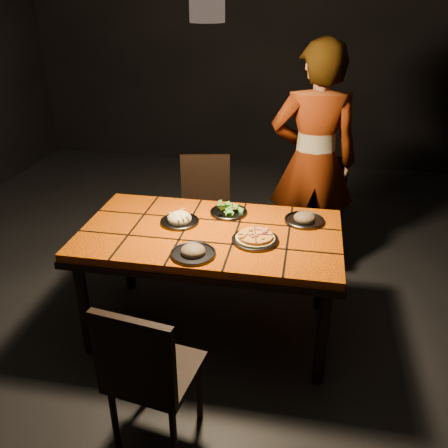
% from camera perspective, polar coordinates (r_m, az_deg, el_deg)
% --- Properties ---
extents(room_shell, '(6.04, 7.04, 3.08)m').
position_cam_1_polar(room_shell, '(2.67, -1.87, 13.62)').
color(room_shell, black).
rests_on(room_shell, ground).
extents(dining_table, '(1.62, 0.92, 0.75)m').
position_cam_1_polar(dining_table, '(2.97, -1.63, -2.15)').
color(dining_table, '#D85506').
rests_on(dining_table, ground).
extents(chair_near, '(0.45, 0.45, 0.87)m').
position_cam_1_polar(chair_near, '(2.34, -9.28, -17.04)').
color(chair_near, black).
rests_on(chair_near, ground).
extents(chair_far_left, '(0.47, 0.47, 0.89)m').
position_cam_1_polar(chair_far_left, '(3.90, -2.24, 2.53)').
color(chair_far_left, black).
rests_on(chair_far_left, ground).
extents(chair_far_right, '(0.51, 0.51, 0.92)m').
position_cam_1_polar(chair_far_right, '(3.90, 10.94, 2.29)').
color(chair_far_right, black).
rests_on(chair_far_right, ground).
extents(diner, '(0.70, 0.50, 1.81)m').
position_cam_1_polar(diner, '(3.69, 10.69, 7.27)').
color(diner, brown).
rests_on(diner, ground).
extents(pendant_lamp, '(0.18, 0.18, 1.06)m').
position_cam_1_polar(pendant_lamp, '(2.61, -2.05, 24.78)').
color(pendant_lamp, black).
rests_on(pendant_lamp, room_shell).
extents(plate_pizza, '(0.28, 0.28, 0.04)m').
position_cam_1_polar(plate_pizza, '(2.81, 3.78, -1.76)').
color(plate_pizza, '#3A3A3F').
rests_on(plate_pizza, dining_table).
extents(plate_pasta, '(0.25, 0.25, 0.08)m').
position_cam_1_polar(plate_pasta, '(3.03, -5.37, 0.52)').
color(plate_pasta, '#3A3A3F').
rests_on(plate_pasta, dining_table).
extents(plate_salad, '(0.25, 0.25, 0.07)m').
position_cam_1_polar(plate_salad, '(3.15, 0.56, 1.70)').
color(plate_salad, '#3A3A3F').
rests_on(plate_salad, dining_table).
extents(plate_mushroom_a, '(0.26, 0.26, 0.08)m').
position_cam_1_polar(plate_mushroom_a, '(2.67, -3.74, -3.33)').
color(plate_mushroom_a, '#3A3A3F').
rests_on(plate_mushroom_a, dining_table).
extents(plate_mushroom_b, '(0.26, 0.26, 0.08)m').
position_cam_1_polar(plate_mushroom_b, '(3.08, 9.66, 0.66)').
color(plate_mushroom_b, '#3A3A3F').
rests_on(plate_mushroom_b, dining_table).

